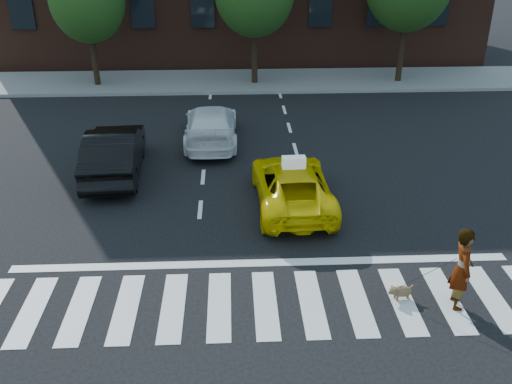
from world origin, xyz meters
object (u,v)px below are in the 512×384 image
taxi (292,185)px  white_suv (211,125)px  dog (400,291)px  black_sedan (114,152)px  woman (462,268)px

taxi → white_suv: 5.59m
white_suv → dog: (4.35, -9.60, -0.46)m
black_sedan → white_suv: size_ratio=1.01×
black_sedan → woman: bearing=136.3°
taxi → white_suv: (-2.44, 5.02, 0.04)m
taxi → dog: 4.98m
taxi → woman: (3.07, -4.84, 0.32)m
black_sedan → woman: size_ratio=2.44×
taxi → woman: 5.74m
taxi → black_sedan: (-5.45, 2.36, 0.14)m
black_sedan → taxi: bearing=153.0°
black_sedan → woman: 11.16m
black_sedan → white_suv: black_sedan is taller
white_suv → woman: woman is taller
taxi → woman: size_ratio=2.38×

